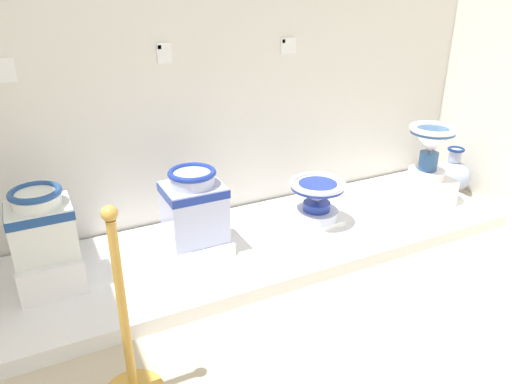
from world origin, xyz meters
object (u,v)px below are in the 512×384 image
at_px(plinth_block_pale_glazed, 50,269).
at_px(plinth_block_tall_cobalt, 316,220).
at_px(decorative_vase_corner, 452,175).
at_px(info_placard_first, 3,70).
at_px(antique_toilet_tall_cobalt, 317,194).
at_px(info_placard_third, 288,45).
at_px(plinth_block_slender_white, 424,191).
at_px(antique_toilet_slender_white, 431,144).
at_px(antique_toilet_pale_glazed, 41,222).
at_px(plinth_block_squat_floral, 196,244).
at_px(info_placard_second, 164,53).
at_px(stanchion_post_near_left, 128,349).
at_px(antique_toilet_squat_floral, 194,204).

xyz_separation_m(plinth_block_pale_glazed, plinth_block_tall_cobalt, (1.77, -0.04, -0.08)).
bearing_deg(decorative_vase_corner, plinth_block_pale_glazed, -178.82).
distance_m(info_placard_first, decorative_vase_corner, 3.45).
xyz_separation_m(antique_toilet_tall_cobalt, info_placard_third, (0.03, 0.51, 0.95)).
xyz_separation_m(plinth_block_slender_white, antique_toilet_slender_white, (0.00, 0.00, 0.38)).
bearing_deg(antique_toilet_pale_glazed, antique_toilet_tall_cobalt, -1.25).
relative_size(plinth_block_pale_glazed, decorative_vase_corner, 0.91).
height_order(plinth_block_pale_glazed, plinth_block_squat_floral, plinth_block_pale_glazed).
xyz_separation_m(plinth_block_tall_cobalt, decorative_vase_corner, (1.45, 0.10, 0.06)).
height_order(info_placard_second, info_placard_third, info_placard_second).
bearing_deg(antique_toilet_tall_cobalt, antique_toilet_slender_white, -5.23).
distance_m(antique_toilet_slender_white, info_placard_first, 2.89).
distance_m(antique_toilet_pale_glazed, decorative_vase_corner, 3.24).
bearing_deg(plinth_block_tall_cobalt, plinth_block_pale_glazed, 178.75).
height_order(plinth_block_pale_glazed, plinth_block_slender_white, plinth_block_slender_white).
distance_m(plinth_block_tall_cobalt, stanchion_post_near_left, 1.78).
xyz_separation_m(antique_toilet_pale_glazed, plinth_block_slender_white, (2.71, -0.12, -0.30)).
relative_size(plinth_block_squat_floral, antique_toilet_slender_white, 0.96).
height_order(plinth_block_squat_floral, info_placard_first, info_placard_first).
relative_size(plinth_block_pale_glazed, plinth_block_squat_floral, 0.96).
xyz_separation_m(plinth_block_slender_white, info_placard_third, (-0.90, 0.60, 1.07)).
xyz_separation_m(antique_toilet_slender_white, info_placard_second, (-1.82, 0.60, 0.70)).
bearing_deg(plinth_block_squat_floral, antique_toilet_pale_glazed, -179.90).
height_order(antique_toilet_pale_glazed, stanchion_post_near_left, stanchion_post_near_left).
relative_size(plinth_block_squat_floral, plinth_block_tall_cobalt, 1.31).
bearing_deg(plinth_block_squat_floral, antique_toilet_slender_white, -3.92).
height_order(antique_toilet_slender_white, info_placard_second, info_placard_second).
relative_size(plinth_block_pale_glazed, info_placard_third, 3.07).
relative_size(plinth_block_tall_cobalt, info_placard_third, 2.45).
bearing_deg(stanchion_post_near_left, antique_toilet_slender_white, 18.02).
height_order(plinth_block_squat_floral, plinth_block_slender_white, plinth_block_slender_white).
distance_m(info_placard_first, stanchion_post_near_left, 1.73).
bearing_deg(antique_toilet_slender_white, antique_toilet_tall_cobalt, 174.77).
distance_m(plinth_block_squat_floral, plinth_block_slender_white, 1.84).
xyz_separation_m(antique_toilet_slender_white, info_placard_third, (-0.90, 0.60, 0.70)).
distance_m(plinth_block_pale_glazed, decorative_vase_corner, 3.22).
distance_m(plinth_block_tall_cobalt, antique_toilet_tall_cobalt, 0.20).
distance_m(plinth_block_squat_floral, antique_toilet_tall_cobalt, 0.92).
xyz_separation_m(antique_toilet_pale_glazed, stanchion_post_near_left, (0.24, -0.93, -0.23)).
height_order(plinth_block_slender_white, info_placard_first, info_placard_first).
bearing_deg(info_placard_first, info_placard_third, -0.00).
height_order(antique_toilet_squat_floral, info_placard_third, info_placard_third).
bearing_deg(decorative_vase_corner, stanchion_post_near_left, -161.56).
relative_size(plinth_block_slender_white, stanchion_post_near_left, 0.39).
xyz_separation_m(antique_toilet_slender_white, stanchion_post_near_left, (-2.47, -0.80, -0.31)).
height_order(plinth_block_tall_cobalt, info_placard_second, info_placard_second).
bearing_deg(antique_toilet_squat_floral, antique_toilet_pale_glazed, -179.90).
height_order(antique_toilet_pale_glazed, plinth_block_squat_floral, antique_toilet_pale_glazed).
bearing_deg(stanchion_post_near_left, plinth_block_slender_white, 18.02).
bearing_deg(info_placard_second, info_placard_third, 0.00).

